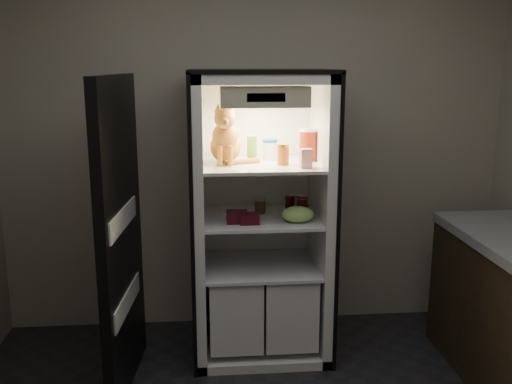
% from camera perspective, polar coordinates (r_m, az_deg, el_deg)
% --- Properties ---
extents(room_shell, '(3.60, 3.60, 3.60)m').
position_cam_1_polar(room_shell, '(2.28, 3.72, 5.42)').
color(room_shell, white).
rests_on(room_shell, floor).
extents(refrigerator, '(0.90, 0.72, 1.88)m').
position_cam_1_polar(refrigerator, '(3.80, 0.40, -4.37)').
color(refrigerator, white).
rests_on(refrigerator, floor).
extents(fridge_door, '(0.13, 0.87, 1.85)m').
position_cam_1_polar(fridge_door, '(3.41, -13.38, -4.58)').
color(fridge_door, black).
rests_on(fridge_door, floor).
extents(tabby_cat, '(0.32, 0.37, 0.39)m').
position_cam_1_polar(tabby_cat, '(3.61, -3.08, 5.18)').
color(tabby_cat, '#B26716').
rests_on(tabby_cat, refrigerator).
extents(parmesan_shaker, '(0.06, 0.06, 0.17)m').
position_cam_1_polar(parmesan_shaker, '(3.67, -0.42, 4.35)').
color(parmesan_shaker, '#25872C').
rests_on(parmesan_shaker, refrigerator).
extents(mayo_tub, '(0.10, 0.10, 0.14)m').
position_cam_1_polar(mayo_tub, '(3.74, 1.39, 4.26)').
color(mayo_tub, white).
rests_on(mayo_tub, refrigerator).
extents(salsa_jar, '(0.07, 0.07, 0.13)m').
position_cam_1_polar(salsa_jar, '(3.56, 2.73, 3.78)').
color(salsa_jar, maroon).
rests_on(salsa_jar, refrigerator).
extents(pepper_jar, '(0.12, 0.12, 0.21)m').
position_cam_1_polar(pepper_jar, '(3.72, 5.29, 4.73)').
color(pepper_jar, maroon).
rests_on(pepper_jar, refrigerator).
extents(cream_carton, '(0.07, 0.07, 0.12)m').
position_cam_1_polar(cream_carton, '(3.47, 5.03, 3.38)').
color(cream_carton, white).
rests_on(cream_carton, refrigerator).
extents(soda_can_a, '(0.06, 0.06, 0.11)m').
position_cam_1_polar(soda_can_a, '(3.82, 3.40, -1.13)').
color(soda_can_a, black).
rests_on(soda_can_a, refrigerator).
extents(soda_can_b, '(0.07, 0.07, 0.13)m').
position_cam_1_polar(soda_can_b, '(3.73, 4.64, -1.29)').
color(soda_can_b, black).
rests_on(soda_can_b, refrigerator).
extents(soda_can_c, '(0.07, 0.07, 0.12)m').
position_cam_1_polar(soda_can_c, '(3.71, 4.66, -1.50)').
color(soda_can_c, black).
rests_on(soda_can_c, refrigerator).
extents(condiment_jar, '(0.07, 0.07, 0.10)m').
position_cam_1_polar(condiment_jar, '(3.77, 0.42, -1.40)').
color(condiment_jar, '#564018').
rests_on(condiment_jar, refrigerator).
extents(grape_bag, '(0.20, 0.15, 0.10)m').
position_cam_1_polar(grape_bag, '(3.57, 4.21, -2.24)').
color(grape_bag, '#85C35B').
rests_on(grape_bag, refrigerator).
extents(berry_box_left, '(0.13, 0.13, 0.07)m').
position_cam_1_polar(berry_box_left, '(3.57, -1.91, -2.50)').
color(berry_box_left, '#540E1A').
rests_on(berry_box_left, refrigerator).
extents(berry_box_right, '(0.12, 0.12, 0.06)m').
position_cam_1_polar(berry_box_right, '(3.54, -0.67, -2.66)').
color(berry_box_right, '#540E1A').
rests_on(berry_box_right, refrigerator).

